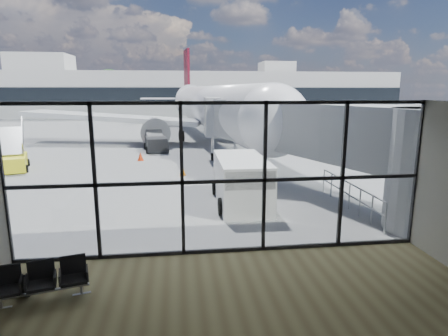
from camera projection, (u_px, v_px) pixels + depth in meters
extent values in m
plane|color=slate|center=(187.00, 126.00, 50.12)|extent=(220.00, 220.00, 0.00)
cube|color=silver|center=(253.00, 107.00, 6.47)|extent=(12.00, 8.00, 0.02)
cube|color=white|center=(224.00, 180.00, 10.81)|extent=(12.00, 0.04, 4.50)
cube|color=black|center=(224.00, 250.00, 11.26)|extent=(12.00, 0.12, 0.10)
cube|color=black|center=(224.00, 181.00, 10.82)|extent=(12.00, 0.12, 0.10)
cube|color=black|center=(224.00, 103.00, 10.36)|extent=(12.00, 0.12, 0.10)
cube|color=black|center=(3.00, 186.00, 10.08)|extent=(0.10, 0.12, 4.50)
cube|color=black|center=(95.00, 183.00, 10.37)|extent=(0.10, 0.12, 4.50)
cube|color=black|center=(182.00, 181.00, 10.67)|extent=(0.10, 0.12, 4.50)
cube|color=black|center=(264.00, 178.00, 10.96)|extent=(0.10, 0.12, 4.50)
cube|color=black|center=(342.00, 176.00, 11.25)|extent=(0.10, 0.12, 4.50)
cube|color=black|center=(416.00, 174.00, 11.55)|extent=(0.10, 0.12, 4.50)
cylinder|color=gray|center=(430.00, 171.00, 12.70)|extent=(2.80, 2.80, 4.20)
cube|color=gray|center=(293.00, 126.00, 18.98)|extent=(7.45, 14.81, 2.40)
cube|color=gray|center=(224.00, 117.00, 25.46)|extent=(2.60, 2.20, 2.60)
cylinder|color=gray|center=(213.00, 147.00, 25.79)|extent=(0.20, 0.20, 1.80)
cylinder|color=gray|center=(235.00, 147.00, 25.99)|extent=(0.20, 0.20, 1.80)
cylinder|color=black|center=(224.00, 156.00, 26.02)|extent=(1.80, 0.56, 0.56)
cylinder|color=gray|center=(385.00, 218.00, 12.62)|extent=(0.06, 0.06, 1.10)
cylinder|color=gray|center=(372.00, 210.00, 13.50)|extent=(0.06, 0.06, 1.10)
cylinder|color=gray|center=(360.00, 202.00, 14.37)|extent=(0.06, 0.06, 1.10)
cylinder|color=gray|center=(349.00, 196.00, 15.25)|extent=(0.06, 0.06, 1.10)
cylinder|color=gray|center=(340.00, 190.00, 16.12)|extent=(0.06, 0.06, 1.10)
cylinder|color=gray|center=(331.00, 185.00, 16.99)|extent=(0.06, 0.06, 1.10)
cylinder|color=gray|center=(324.00, 180.00, 17.87)|extent=(0.06, 0.06, 1.10)
cylinder|color=gray|center=(350.00, 183.00, 15.14)|extent=(0.06, 5.40, 0.06)
cylinder|color=gray|center=(349.00, 195.00, 15.24)|extent=(0.06, 5.40, 0.06)
cube|color=#B3B4AF|center=(183.00, 94.00, 70.66)|extent=(80.00, 12.00, 8.00)
cube|color=black|center=(184.00, 95.00, 64.74)|extent=(80.00, 0.20, 2.40)
cube|color=#B3B4AF|center=(41.00, 63.00, 66.47)|extent=(10.00, 8.00, 3.00)
cube|color=#B3B4AF|center=(276.00, 68.00, 71.84)|extent=(6.00, 6.00, 2.00)
cylinder|color=#382619|center=(21.00, 105.00, 76.80)|extent=(0.50, 0.50, 3.42)
sphere|color=black|center=(19.00, 84.00, 75.94)|extent=(6.27, 6.27, 6.27)
cylinder|color=#382619|center=(52.00, 107.00, 77.61)|extent=(0.50, 0.50, 2.70)
sphere|color=black|center=(50.00, 91.00, 76.93)|extent=(4.95, 4.95, 4.95)
cylinder|color=#382619|center=(82.00, 106.00, 78.30)|extent=(0.50, 0.50, 3.06)
sphere|color=black|center=(80.00, 87.00, 77.54)|extent=(5.61, 5.61, 5.61)
cylinder|color=#382619|center=(111.00, 105.00, 79.00)|extent=(0.50, 0.50, 3.42)
sphere|color=black|center=(110.00, 84.00, 78.15)|extent=(6.27, 6.27, 6.27)
cube|color=gray|center=(42.00, 292.00, 8.61)|extent=(2.01, 0.58, 0.04)
cube|color=black|center=(7.00, 291.00, 8.32)|extent=(0.69, 0.67, 0.07)
cube|color=black|center=(7.00, 275.00, 8.51)|extent=(0.58, 0.21, 0.51)
cube|color=black|center=(41.00, 285.00, 8.57)|extent=(0.69, 0.67, 0.07)
cube|color=black|center=(41.00, 270.00, 8.76)|extent=(0.58, 0.21, 0.51)
cube|color=black|center=(74.00, 279.00, 8.82)|extent=(0.69, 0.67, 0.07)
cube|color=black|center=(73.00, 265.00, 9.01)|extent=(0.58, 0.21, 0.51)
cylinder|color=gray|center=(1.00, 304.00, 8.33)|extent=(0.06, 0.06, 0.23)
cylinder|color=gray|center=(81.00, 290.00, 8.93)|extent=(0.06, 0.06, 0.23)
cube|color=black|center=(24.00, 287.00, 8.87)|extent=(0.35, 0.25, 0.43)
cube|color=black|center=(21.00, 289.00, 8.75)|extent=(0.26, 0.11, 0.29)
cylinder|color=black|center=(26.00, 276.00, 8.92)|extent=(0.30, 0.13, 0.08)
cylinder|color=silver|center=(213.00, 107.00, 35.02)|extent=(7.14, 32.24, 3.95)
sphere|color=silver|center=(273.00, 121.00, 19.76)|extent=(3.95, 3.95, 3.95)
cone|color=silver|center=(187.00, 99.00, 52.77)|extent=(4.57, 6.77, 3.95)
cube|color=black|center=(269.00, 110.00, 20.26)|extent=(2.46, 1.51, 0.53)
cube|color=silver|center=(114.00, 118.00, 34.24)|extent=(16.41, 6.94, 1.26)
cylinder|color=black|center=(155.00, 131.00, 33.19)|extent=(2.59, 3.83, 2.24)
cube|color=silver|center=(163.00, 98.00, 51.49)|extent=(6.04, 2.55, 0.19)
cube|color=silver|center=(298.00, 115.00, 38.22)|extent=(16.11, 9.77, 1.26)
cylinder|color=black|center=(273.00, 128.00, 35.63)|extent=(2.59, 3.83, 2.24)
cube|color=silver|center=(212.00, 98.00, 52.98)|extent=(6.17, 3.62, 0.19)
cube|color=#5B0D1B|center=(187.00, 73.00, 52.04)|extent=(0.73, 4.07, 6.40)
cylinder|color=gray|center=(259.00, 159.00, 22.30)|extent=(0.21, 0.21, 1.49)
cylinder|color=black|center=(259.00, 165.00, 22.37)|extent=(0.34, 0.77, 0.75)
cylinder|color=black|center=(182.00, 136.00, 35.43)|extent=(0.58, 1.07, 1.02)
cylinder|color=black|center=(242.00, 135.00, 36.74)|extent=(0.58, 1.07, 1.02)
cube|color=white|center=(241.00, 181.00, 15.98)|extent=(2.07, 4.60, 1.98)
cube|color=black|center=(248.00, 177.00, 14.23)|extent=(1.91, 1.22, 0.69)
cylinder|color=black|center=(221.00, 206.00, 14.56)|extent=(0.26, 0.70, 0.69)
cylinder|color=black|center=(271.00, 205.00, 14.77)|extent=(0.26, 0.70, 0.69)
cylinder|color=black|center=(215.00, 187.00, 17.45)|extent=(0.26, 0.70, 0.69)
cylinder|color=black|center=(257.00, 186.00, 17.66)|extent=(0.26, 0.70, 0.69)
cube|color=black|center=(156.00, 144.00, 29.77)|extent=(1.97, 3.43, 1.08)
cube|color=black|center=(154.00, 132.00, 30.83)|extent=(1.67, 2.86, 1.11)
cylinder|color=black|center=(147.00, 150.00, 28.62)|extent=(0.29, 0.57, 0.54)
cylinder|color=black|center=(167.00, 149.00, 29.01)|extent=(0.29, 0.57, 0.54)
cylinder|color=black|center=(145.00, 146.00, 30.66)|extent=(0.29, 0.57, 0.54)
cylinder|color=black|center=(164.00, 145.00, 31.06)|extent=(0.29, 0.57, 0.54)
cube|color=yellow|center=(11.00, 163.00, 22.61)|extent=(2.51, 3.34, 0.85)
cube|color=gray|center=(10.00, 141.00, 23.12)|extent=(2.14, 2.74, 1.57)
cylinder|color=black|center=(26.00, 169.00, 22.07)|extent=(0.34, 0.51, 0.47)
cylinder|color=black|center=(28.00, 162.00, 23.95)|extent=(0.34, 0.51, 0.47)
cube|color=red|center=(141.00, 160.00, 25.86)|extent=(0.42, 0.42, 0.03)
cone|color=red|center=(140.00, 156.00, 25.80)|extent=(0.40, 0.40, 0.61)
cube|color=orange|center=(183.00, 175.00, 21.43)|extent=(0.37, 0.37, 0.03)
cone|color=orange|center=(183.00, 171.00, 21.38)|extent=(0.35, 0.35, 0.53)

